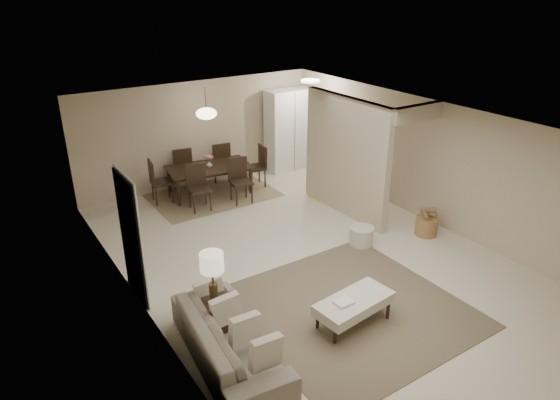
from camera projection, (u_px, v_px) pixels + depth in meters
floor at (310, 259)px, 9.00m from camera, size 9.00×9.00×0.00m
ceiling at (314, 124)px, 7.99m from camera, size 9.00×9.00×0.00m
back_wall at (199, 133)px, 11.93m from camera, size 6.00×0.00×6.00m
left_wall at (140, 242)px, 6.99m from camera, size 0.00×9.00×9.00m
right_wall at (432, 163)px, 10.00m from camera, size 0.00×9.00×9.00m
partition at (345, 157)px, 10.36m from camera, size 0.15×2.50×2.50m
doorway at (131, 239)px, 7.55m from camera, size 0.04×0.90×2.04m
pantry_cabinet at (289, 130)px, 12.93m from camera, size 1.20×0.55×2.10m
flush_light at (310, 81)px, 11.61m from camera, size 0.44×0.44×0.05m
living_rug at (350, 308)px, 7.64m from camera, size 3.20×3.20×0.01m
sofa at (229, 340)px, 6.47m from camera, size 2.35×1.12×0.66m
ottoman_bench at (354, 304)px, 7.17m from camera, size 1.25×0.67×0.43m
side_table at (215, 321)px, 6.88m from camera, size 0.58×0.58×0.61m
table_lamp at (212, 267)px, 6.53m from camera, size 0.32×0.32×0.76m
round_pouf at (361, 236)px, 9.42m from camera, size 0.46×0.46×0.36m
wicker_basket at (426, 226)px, 9.80m from camera, size 0.45×0.45×0.36m
dining_rug at (211, 193)px, 11.74m from camera, size 2.80×2.10×0.01m
dining_table at (210, 181)px, 11.61m from camera, size 2.03×1.32×0.67m
dining_chairs at (210, 174)px, 11.54m from camera, size 2.74×2.14×1.01m
vase at (209, 164)px, 11.45m from camera, size 0.16×0.16×0.13m
yellow_mat at (327, 194)px, 11.70m from camera, size 0.89×0.64×0.01m
pendant_light at (206, 114)px, 10.97m from camera, size 0.46×0.46×0.71m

